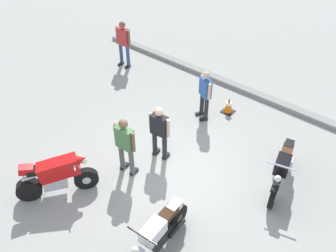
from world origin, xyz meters
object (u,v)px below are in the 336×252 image
motorcycle_red_sportbike (56,175)px  person_in_green_shirt (125,143)px  motorcycle_silver_cruiser (158,235)px  person_in_red_shirt (123,41)px  traffic_cone (229,105)px  person_in_black_shirt (159,130)px  motorcycle_black_cruiser (282,169)px  person_in_blue_shirt (205,93)px

motorcycle_red_sportbike → person_in_green_shirt: person_in_green_shirt is taller
motorcycle_red_sportbike → motorcycle_silver_cruiser: motorcycle_red_sportbike is taller
person_in_red_shirt → traffic_cone: size_ratio=3.31×
person_in_black_shirt → traffic_cone: bearing=-13.2°
motorcycle_red_sportbike → motorcycle_black_cruiser: 5.45m
person_in_red_shirt → person_in_blue_shirt: person_in_red_shirt is taller
motorcycle_red_sportbike → traffic_cone: motorcycle_red_sportbike is taller
traffic_cone → motorcycle_red_sportbike: bearing=-103.7°
person_in_blue_shirt → motorcycle_silver_cruiser: bearing=54.8°
motorcycle_red_sportbike → person_in_black_shirt: person_in_black_shirt is taller
motorcycle_red_sportbike → motorcycle_black_cruiser: size_ratio=0.84×
motorcycle_silver_cruiser → person_in_black_shirt: size_ratio=1.29×
person_in_blue_shirt → traffic_cone: 1.07m
motorcycle_black_cruiser → person_in_black_shirt: (-2.96, -1.16, 0.40)m
motorcycle_black_cruiser → person_in_green_shirt: person_in_green_shirt is taller
person_in_green_shirt → person_in_red_shirt: bearing=42.6°
motorcycle_silver_cruiser → person_in_blue_shirt: 4.87m
person_in_red_shirt → person_in_green_shirt: (4.07, -3.94, -0.03)m
motorcycle_silver_cruiser → person_in_red_shirt: bearing=-134.8°
motorcycle_black_cruiser → motorcycle_red_sportbike: bearing=-61.4°
motorcycle_silver_cruiser → person_in_red_shirt: size_ratio=1.19×
motorcycle_red_sportbike → person_in_blue_shirt: person_in_blue_shirt is taller
motorcycle_red_sportbike → person_in_blue_shirt: (0.89, 4.78, 0.32)m
motorcycle_silver_cruiser → traffic_cone: (-1.57, 5.15, -0.26)m
motorcycle_black_cruiser → traffic_cone: motorcycle_black_cruiser is taller
motorcycle_red_sportbike → person_in_black_shirt: (1.03, 2.55, 0.32)m
motorcycle_black_cruiser → person_in_green_shirt: size_ratio=1.20×
person_in_blue_shirt → person_in_black_shirt: person_in_black_shirt is taller
traffic_cone → person_in_green_shirt: bearing=-98.4°
motorcycle_black_cruiser → person_in_blue_shirt: bearing=-123.4°
motorcycle_silver_cruiser → traffic_cone: size_ratio=3.95×
motorcycle_red_sportbike → person_in_black_shirt: size_ratio=1.06×
motorcycle_red_sportbike → person_in_green_shirt: 1.79m
person_in_blue_shirt → traffic_cone: (0.45, 0.73, -0.65)m
person_in_red_shirt → person_in_black_shirt: person_in_red_shirt is taller
person_in_red_shirt → person_in_black_shirt: (4.34, -2.96, -0.09)m
person_in_green_shirt → traffic_cone: person_in_green_shirt is taller
motorcycle_red_sportbike → person_in_blue_shirt: 4.87m
motorcycle_red_sportbike → motorcycle_silver_cruiser: (2.91, 0.36, -0.07)m
motorcycle_black_cruiser → traffic_cone: 3.21m
motorcycle_black_cruiser → person_in_red_shirt: (-7.30, 1.80, 0.49)m
motorcycle_black_cruiser → person_in_green_shirt: bearing=-70.8°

